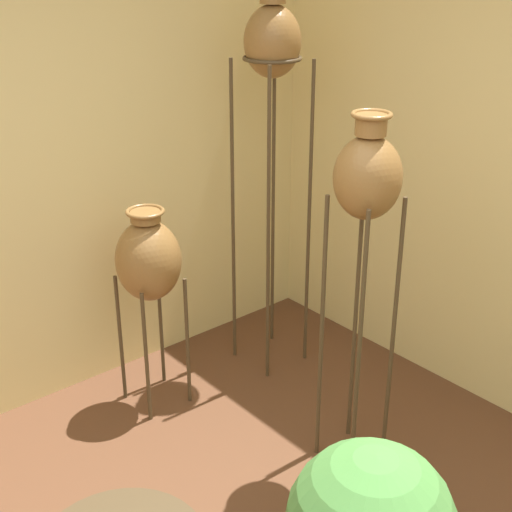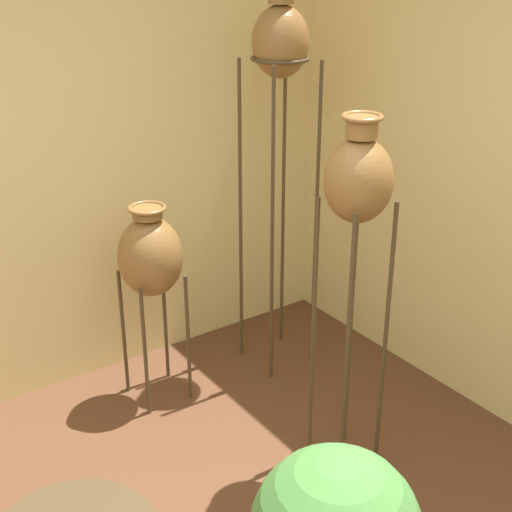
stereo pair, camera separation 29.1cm
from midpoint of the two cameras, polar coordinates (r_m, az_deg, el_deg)
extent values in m
cylinder|color=#473823|center=(3.76, -1.22, 1.66)|extent=(0.02, 0.02, 1.76)
cylinder|color=#473823|center=(3.94, 2.15, 2.73)|extent=(0.02, 0.02, 1.76)
cylinder|color=#473823|center=(3.98, -3.95, 2.90)|extent=(0.02, 0.02, 1.76)
cylinder|color=#473823|center=(4.15, -0.63, 3.87)|extent=(0.02, 0.02, 1.76)
torus|color=#473823|center=(3.73, -1.01, 15.53)|extent=(0.30, 0.30, 0.02)
ellipsoid|color=olive|center=(3.72, -1.02, 16.76)|extent=(0.29, 0.29, 0.36)
cylinder|color=#473823|center=(3.11, 5.58, -7.91)|extent=(0.02, 0.02, 1.33)
cylinder|color=#473823|center=(3.26, 8.39, -6.50)|extent=(0.02, 0.02, 1.33)
cylinder|color=#473823|center=(3.25, 2.71, -6.33)|extent=(0.02, 0.02, 1.33)
cylinder|color=#473823|center=(3.39, 5.53, -5.05)|extent=(0.02, 0.02, 1.33)
torus|color=#473823|center=(2.97, 6.06, 4.75)|extent=(0.24, 0.24, 0.02)
ellipsoid|color=olive|center=(2.94, 6.13, 6.21)|extent=(0.29, 0.29, 0.35)
cylinder|color=olive|center=(2.89, 6.32, 10.36)|extent=(0.13, 0.13, 0.08)
torus|color=olive|center=(2.88, 6.36, 11.16)|extent=(0.17, 0.17, 0.02)
cylinder|color=#473823|center=(3.69, -11.03, -8.12)|extent=(0.02, 0.02, 0.74)
cylinder|color=#473823|center=(3.80, -7.72, -6.87)|extent=(0.02, 0.02, 0.74)
cylinder|color=#473823|center=(3.89, -12.92, -6.54)|extent=(0.02, 0.02, 0.74)
cylinder|color=#473823|center=(3.99, -9.72, -5.41)|extent=(0.02, 0.02, 0.74)
torus|color=#473823|center=(3.67, -10.77, -1.75)|extent=(0.26, 0.26, 0.02)
ellipsoid|color=olive|center=(3.63, -10.88, -0.40)|extent=(0.33, 0.33, 0.42)
cylinder|color=olive|center=(3.54, -11.18, 3.09)|extent=(0.15, 0.15, 0.05)
torus|color=olive|center=(3.53, -11.21, 3.48)|extent=(0.19, 0.19, 0.02)
camera|label=1|loc=(0.15, -92.35, -1.04)|focal=50.00mm
camera|label=2|loc=(0.15, 87.65, 1.04)|focal=50.00mm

